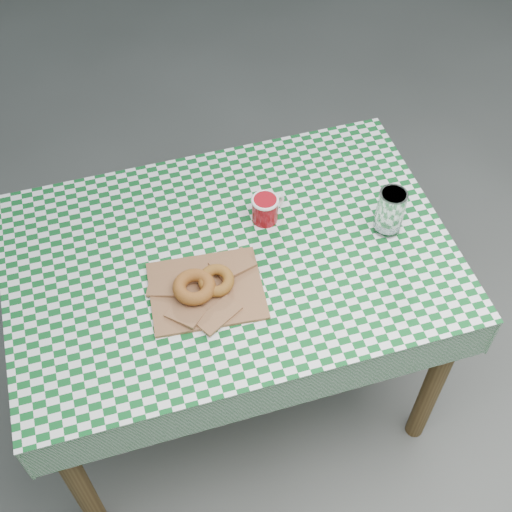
{
  "coord_description": "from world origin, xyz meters",
  "views": [
    {
      "loc": [
        -0.3,
        -1.3,
        2.24
      ],
      "look_at": [
        -0.07,
        -0.18,
        0.79
      ],
      "focal_mm": 48.15,
      "sensor_mm": 36.0,
      "label": 1
    }
  ],
  "objects_px": {
    "coffee_mug": "(265,209)",
    "drinking_glass": "(390,212)",
    "table": "(233,329)",
    "paper_bag": "(206,290)"
  },
  "relations": [
    {
      "from": "coffee_mug",
      "to": "drinking_glass",
      "type": "relative_size",
      "value": 1.04
    },
    {
      "from": "table",
      "to": "drinking_glass",
      "type": "height_order",
      "value": "drinking_glass"
    },
    {
      "from": "paper_bag",
      "to": "coffee_mug",
      "type": "height_order",
      "value": "coffee_mug"
    },
    {
      "from": "coffee_mug",
      "to": "paper_bag",
      "type": "bearing_deg",
      "value": -161.54
    },
    {
      "from": "drinking_glass",
      "to": "paper_bag",
      "type": "bearing_deg",
      "value": -167.65
    },
    {
      "from": "coffee_mug",
      "to": "drinking_glass",
      "type": "xyz_separation_m",
      "value": [
        0.33,
        -0.1,
        0.03
      ]
    },
    {
      "from": "table",
      "to": "paper_bag",
      "type": "xyz_separation_m",
      "value": [
        -0.08,
        -0.11,
        0.39
      ]
    },
    {
      "from": "table",
      "to": "paper_bag",
      "type": "height_order",
      "value": "paper_bag"
    },
    {
      "from": "coffee_mug",
      "to": "drinking_glass",
      "type": "height_order",
      "value": "drinking_glass"
    },
    {
      "from": "coffee_mug",
      "to": "table",
      "type": "bearing_deg",
      "value": -166.63
    }
  ]
}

